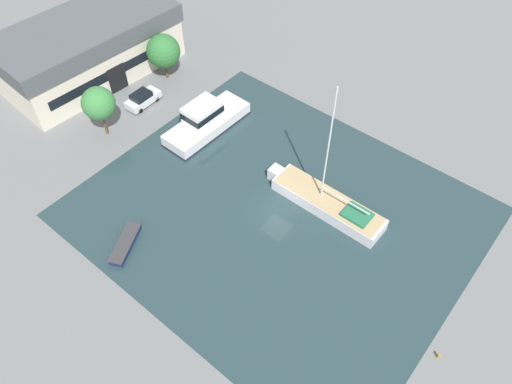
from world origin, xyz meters
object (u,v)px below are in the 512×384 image
object	(u,v)px
quay_tree_near_building	(163,51)
sailboat_moored	(326,202)
warehouse_building	(89,48)
quay_tree_by_water	(99,103)
motor_cruiser	(206,121)
parked_car	(143,99)
small_dinghy	(125,244)

from	to	relation	value
quay_tree_near_building	sailboat_moored	size ratio (longest dim) A/B	0.41
warehouse_building	quay_tree_by_water	bearing A→B (deg)	-118.66
sailboat_moored	motor_cruiser	world-z (taller)	sailboat_moored
parked_car	motor_cruiser	distance (m)	8.82
quay_tree_by_water	motor_cruiser	bearing A→B (deg)	-47.35
quay_tree_near_building	parked_car	bearing A→B (deg)	-163.14
warehouse_building	parked_car	world-z (taller)	warehouse_building
small_dinghy	quay_tree_near_building	bearing A→B (deg)	-78.39
warehouse_building	small_dinghy	bearing A→B (deg)	-119.30
quay_tree_near_building	parked_car	size ratio (longest dim) A/B	1.33
parked_car	motor_cruiser	xyz separation A→B (m)	(1.43, -8.69, 0.49)
warehouse_building	motor_cruiser	xyz separation A→B (m)	(1.08, -17.98, -2.17)
warehouse_building	quay_tree_near_building	world-z (taller)	warehouse_building
quay_tree_by_water	small_dinghy	xyz separation A→B (m)	(-8.67, -13.16, -3.84)
quay_tree_near_building	motor_cruiser	world-z (taller)	quay_tree_near_building
warehouse_building	quay_tree_near_building	bearing A→B (deg)	-53.05
sailboat_moored	small_dinghy	xyz separation A→B (m)	(-15.25, 11.38, -0.45)
sailboat_moored	small_dinghy	bearing A→B (deg)	143.32
quay_tree_by_water	small_dinghy	bearing A→B (deg)	-123.38
motor_cruiser	sailboat_moored	bearing A→B (deg)	178.19
quay_tree_by_water	parked_car	xyz separation A→B (m)	(5.95, 0.68, -3.34)
sailboat_moored	small_dinghy	size ratio (longest dim) A/B	2.95
sailboat_moored	quay_tree_near_building	bearing A→B (deg)	80.02
warehouse_building	motor_cruiser	bearing A→B (deg)	-82.95
quay_tree_by_water	parked_car	world-z (taller)	quay_tree_by_water
quay_tree_by_water	motor_cruiser	distance (m)	11.26
warehouse_building	motor_cruiser	distance (m)	18.15
quay_tree_near_building	sailboat_moored	bearing A→B (deg)	-100.05
motor_cruiser	small_dinghy	bearing A→B (deg)	108.74
quay_tree_by_water	motor_cruiser	world-z (taller)	quay_tree_by_water
parked_car	sailboat_moored	bearing A→B (deg)	-0.27
parked_car	sailboat_moored	size ratio (longest dim) A/B	0.31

